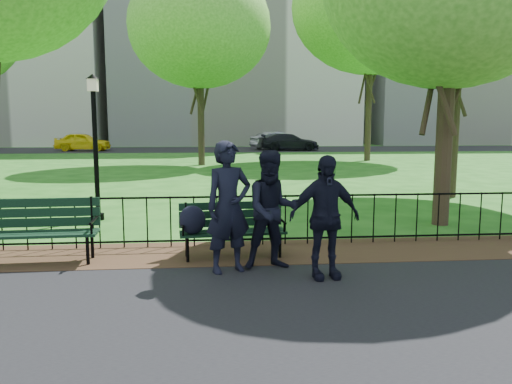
{
  "coord_description": "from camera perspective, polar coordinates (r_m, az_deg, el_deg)",
  "views": [
    {
      "loc": [
        -0.7,
        -6.55,
        2.14
      ],
      "look_at": [
        0.03,
        1.5,
        1.03
      ],
      "focal_mm": 35.0,
      "sensor_mm": 36.0,
      "label": 1
    }
  ],
  "objects": [
    {
      "name": "ground",
      "position": [
        6.92,
        0.87,
        -10.15
      ],
      "size": [
        120.0,
        120.0,
        0.0
      ],
      "primitive_type": "plane",
      "color": "#205917"
    },
    {
      "name": "dirt_strip",
      "position": [
        8.35,
        -0.24,
        -6.9
      ],
      "size": [
        60.0,
        1.6,
        0.01
      ],
      "primitive_type": "cube",
      "color": "#3D2C19",
      "rests_on": "ground"
    },
    {
      "name": "far_street",
      "position": [
        41.61,
        -4.28,
        4.87
      ],
      "size": [
        70.0,
        9.0,
        0.01
      ],
      "primitive_type": "cube",
      "color": "black",
      "rests_on": "ground"
    },
    {
      "name": "iron_fence",
      "position": [
        8.73,
        -0.53,
        -2.98
      ],
      "size": [
        24.06,
        0.06,
        1.0
      ],
      "color": "black",
      "rests_on": "ground"
    },
    {
      "name": "apartment_mid",
      "position": [
        56.11,
        -2.51,
        21.08
      ],
      "size": [
        24.0,
        15.0,
        30.0
      ],
      "primitive_type": "cube",
      "color": "silver",
      "rests_on": "ground"
    },
    {
      "name": "apartment_east",
      "position": [
        61.53,
        21.49,
        16.53
      ],
      "size": [
        20.0,
        15.0,
        24.0
      ],
      "primitive_type": "cube",
      "color": "silver",
      "rests_on": "ground"
    },
    {
      "name": "park_bench_main",
      "position": [
        7.9,
        -4.88,
        -3.41
      ],
      "size": [
        1.72,
        0.67,
        0.95
      ],
      "rotation": [
        0.0,
        0.0,
        0.09
      ],
      "color": "black",
      "rests_on": "ground"
    },
    {
      "name": "park_bench_left_a",
      "position": [
        8.39,
        -23.91,
        -3.32
      ],
      "size": [
        1.91,
        0.67,
        1.07
      ],
      "rotation": [
        0.0,
        0.0,
        0.05
      ],
      "color": "black",
      "rests_on": "ground"
    },
    {
      "name": "lamppost",
      "position": [
        11.53,
        -17.9,
        5.49
      ],
      "size": [
        0.29,
        0.29,
        3.2
      ],
      "color": "black",
      "rests_on": "ground"
    },
    {
      "name": "tree_far_c",
      "position": [
        26.42,
        -6.46,
        18.24
      ],
      "size": [
        7.17,
        7.17,
        9.99
      ],
      "color": "#2D2116",
      "rests_on": "ground"
    },
    {
      "name": "tree_far_e",
      "position": [
        30.37,
        13.09,
        20.09
      ],
      "size": [
        8.98,
        8.98,
        12.51
      ],
      "color": "#2D2116",
      "rests_on": "ground"
    },
    {
      "name": "person_left",
      "position": [
        7.12,
        -3.15,
        -1.74
      ],
      "size": [
        0.81,
        0.67,
        1.89
      ],
      "primitive_type": "imported",
      "rotation": [
        0.0,
        0.0,
        0.38
      ],
      "color": "black",
      "rests_on": "asphalt_path"
    },
    {
      "name": "person_mid",
      "position": [
        7.29,
        1.93,
        -2.07
      ],
      "size": [
        0.89,
        0.54,
        1.74
      ],
      "primitive_type": "imported",
      "rotation": [
        0.0,
        0.0,
        0.11
      ],
      "color": "black",
      "rests_on": "asphalt_path"
    },
    {
      "name": "person_right",
      "position": [
        6.9,
        7.84,
        -2.85
      ],
      "size": [
        1.04,
        0.53,
        1.71
      ],
      "primitive_type": "imported",
      "rotation": [
        0.0,
        0.0,
        0.12
      ],
      "color": "black",
      "rests_on": "asphalt_path"
    },
    {
      "name": "taxi",
      "position": [
        41.44,
        -19.18,
        5.45
      ],
      "size": [
        4.29,
        1.96,
        1.43
      ],
      "primitive_type": "imported",
      "rotation": [
        0.0,
        0.0,
        1.5
      ],
      "color": "yellow",
      "rests_on": "far_street"
    },
    {
      "name": "sedan_silver",
      "position": [
        41.67,
        2.44,
        5.9
      ],
      "size": [
        4.67,
        3.0,
        1.45
      ],
      "primitive_type": "imported",
      "rotation": [
        0.0,
        0.0,
        1.93
      ],
      "color": "#96989C",
      "rests_on": "far_street"
    },
    {
      "name": "sedan_dark",
      "position": [
        39.88,
        3.91,
        5.71
      ],
      "size": [
        4.68,
        2.13,
        1.33
      ],
      "primitive_type": "imported",
      "rotation": [
        0.0,
        0.0,
        1.51
      ],
      "color": "black",
      "rests_on": "far_street"
    }
  ]
}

